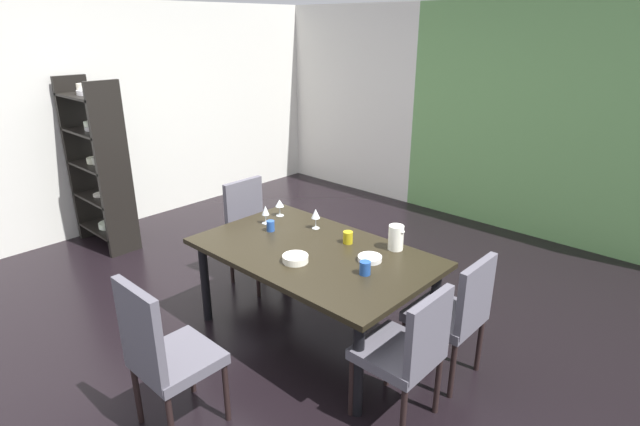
# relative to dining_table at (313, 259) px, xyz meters

# --- Properties ---
(ground_plane) EXTENTS (5.93, 6.21, 0.02)m
(ground_plane) POSITION_rel_dining_table_xyz_m (-0.48, 0.14, -0.67)
(ground_plane) COLOR black
(back_panel_interior) EXTENTS (2.24, 0.10, 2.57)m
(back_panel_interior) POSITION_rel_dining_table_xyz_m (-2.32, 3.19, 0.62)
(back_panel_interior) COLOR silver
(back_panel_interior) RESTS_ON ground_plane
(garden_window_panel) EXTENTS (3.69, 0.10, 2.57)m
(garden_window_panel) POSITION_rel_dining_table_xyz_m (0.64, 3.19, 0.62)
(garden_window_panel) COLOR #649656
(garden_window_panel) RESTS_ON ground_plane
(left_interior_panel) EXTENTS (0.10, 6.21, 2.57)m
(left_interior_panel) POSITION_rel_dining_table_xyz_m (-3.39, 0.14, 0.62)
(left_interior_panel) COLOR silver
(left_interior_panel) RESTS_ON ground_plane
(dining_table) EXTENTS (1.79, 1.09, 0.73)m
(dining_table) POSITION_rel_dining_table_xyz_m (0.00, 0.00, 0.00)
(dining_table) COLOR black
(dining_table) RESTS_ON ground_plane
(chair_head_near) EXTENTS (0.44, 0.44, 1.02)m
(chair_head_near) POSITION_rel_dining_table_xyz_m (0.05, -1.30, -0.10)
(chair_head_near) COLOR #514E58
(chair_head_near) RESTS_ON ground_plane
(chair_right_near) EXTENTS (0.44, 0.44, 0.92)m
(chair_right_near) POSITION_rel_dining_table_xyz_m (1.04, -0.28, -0.14)
(chair_right_near) COLOR #514E58
(chair_right_near) RESTS_ON ground_plane
(chair_right_far) EXTENTS (0.44, 0.44, 0.92)m
(chair_right_far) POSITION_rel_dining_table_xyz_m (1.04, 0.28, -0.14)
(chair_right_far) COLOR #514E58
(chair_right_far) RESTS_ON ground_plane
(chair_left_far) EXTENTS (0.44, 0.44, 0.97)m
(chair_left_far) POSITION_rel_dining_table_xyz_m (-1.04, 0.28, -0.12)
(chair_left_far) COLOR #514E58
(chair_left_far) RESTS_ON ground_plane
(display_shelf) EXTENTS (0.79, 0.34, 1.81)m
(display_shelf) POSITION_rel_dining_table_xyz_m (-2.89, -0.28, 0.26)
(display_shelf) COLOR black
(display_shelf) RESTS_ON ground_plane
(wine_glass_east) EXTENTS (0.08, 0.08, 0.15)m
(wine_glass_east) POSITION_rel_dining_table_xyz_m (-0.70, 0.32, 0.19)
(wine_glass_east) COLOR silver
(wine_glass_east) RESTS_ON dining_table
(wine_glass_near_shelf) EXTENTS (0.07, 0.07, 0.17)m
(wine_glass_near_shelf) POSITION_rel_dining_table_xyz_m (-0.28, 0.32, 0.20)
(wine_glass_near_shelf) COLOR silver
(wine_glass_near_shelf) RESTS_ON dining_table
(wine_glass_north) EXTENTS (0.07, 0.07, 0.16)m
(wine_glass_north) POSITION_rel_dining_table_xyz_m (-0.66, 0.11, 0.19)
(wine_glass_north) COLOR silver
(wine_glass_north) RESTS_ON dining_table
(serving_bowl_front) EXTENTS (0.18, 0.18, 0.05)m
(serving_bowl_front) POSITION_rel_dining_table_xyz_m (0.04, -0.23, 0.10)
(serving_bowl_front) COLOR white
(serving_bowl_front) RESTS_ON dining_table
(serving_bowl_center) EXTENTS (0.17, 0.17, 0.04)m
(serving_bowl_center) POSITION_rel_dining_table_xyz_m (0.42, 0.15, 0.09)
(serving_bowl_center) COLOR silver
(serving_bowl_center) RESTS_ON dining_table
(cup_right) EXTENTS (0.08, 0.08, 0.09)m
(cup_right) POSITION_rel_dining_table_xyz_m (0.11, 0.27, 0.12)
(cup_right) COLOR #AD9715
(cup_right) RESTS_ON dining_table
(cup_west) EXTENTS (0.07, 0.07, 0.09)m
(cup_west) POSITION_rel_dining_table_xyz_m (-0.51, 0.03, 0.12)
(cup_west) COLOR #224893
(cup_west) RESTS_ON dining_table
(cup_near_window) EXTENTS (0.08, 0.08, 0.09)m
(cup_near_window) POSITION_rel_dining_table_xyz_m (0.52, -0.04, 0.12)
(cup_near_window) COLOR #1E4691
(cup_near_window) RESTS_ON dining_table
(pitcher_south) EXTENTS (0.13, 0.11, 0.19)m
(pitcher_south) POSITION_rel_dining_table_xyz_m (0.44, 0.43, 0.17)
(pitcher_south) COLOR white
(pitcher_south) RESTS_ON dining_table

